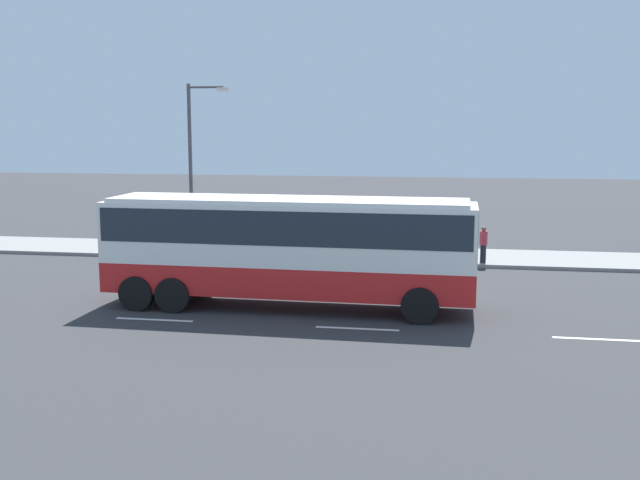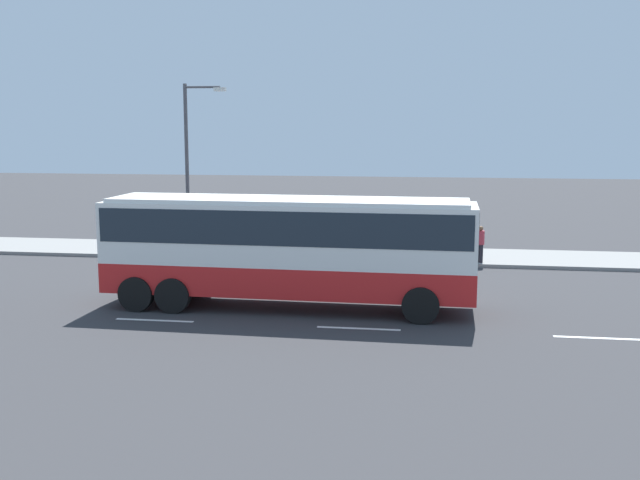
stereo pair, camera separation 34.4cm
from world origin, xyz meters
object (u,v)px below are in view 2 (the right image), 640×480
(pedestrian_near_curb, at_px, (304,232))
(street_lamp, at_px, (191,157))
(pedestrian_at_crossing, at_px, (480,242))
(coach_bus, at_px, (288,241))

(pedestrian_near_curb, xyz_separation_m, street_lamp, (-4.90, -0.28, 3.21))
(pedestrian_at_crossing, bearing_deg, coach_bus, -162.53)
(coach_bus, bearing_deg, street_lamp, 125.72)
(pedestrian_at_crossing, bearing_deg, pedestrian_near_curb, 140.50)
(pedestrian_near_curb, relative_size, street_lamp, 0.23)
(coach_bus, distance_m, pedestrian_near_curb, 9.00)
(coach_bus, height_order, street_lamp, street_lamp)
(pedestrian_at_crossing, xyz_separation_m, street_lamp, (-12.36, 0.36, 3.35))
(pedestrian_at_crossing, bearing_deg, street_lamp, 143.77)
(pedestrian_near_curb, bearing_deg, coach_bus, 35.16)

